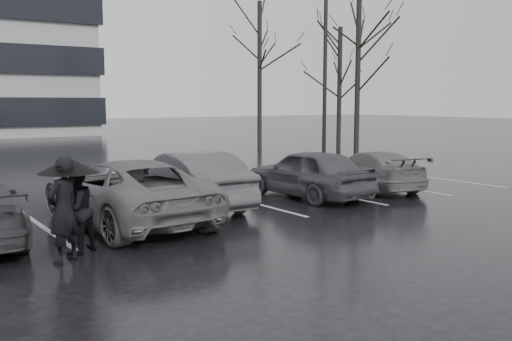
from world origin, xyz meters
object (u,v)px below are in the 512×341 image
object	(u,v)px
tree_north	(260,76)
car_main	(308,173)
car_west_b	(126,192)
pedestrian_right	(76,209)
tree_ne	(339,89)
lamp_post	(325,67)
car_east	(371,170)
tree_east	(358,77)
car_west_a	(190,180)
pedestrian_left	(64,210)

from	to	relation	value
tree_north	car_main	bearing A→B (deg)	-120.08
car_west_b	pedestrian_right	size ratio (longest dim) A/B	3.24
tree_ne	lamp_post	bearing A→B (deg)	-136.29
tree_ne	car_east	bearing A→B (deg)	-128.70
tree_ne	tree_north	distance (m)	4.67
tree_ne	car_west_b	bearing A→B (deg)	-145.57
car_west_b	tree_north	size ratio (longest dim) A/B	0.63
car_main	tree_north	distance (m)	17.44
tree_east	pedestrian_right	bearing A→B (deg)	-149.26
car_west_a	pedestrian_right	xyz separation A→B (m)	(-3.86, -2.85, 0.08)
tree_east	lamp_post	bearing A→B (deg)	-149.25
car_west_a	pedestrian_left	xyz separation A→B (m)	(-4.21, -3.34, 0.18)
pedestrian_left	tree_ne	bearing A→B (deg)	-175.26
car_main	car_west_a	world-z (taller)	car_west_a
car_west_b	tree_ne	distance (m)	21.76
car_east	lamp_post	xyz separation A→B (m)	(2.44, 5.08, 3.59)
car_west_a	car_east	world-z (taller)	car_west_a
car_main	tree_north	xyz separation A→B (m)	(8.56, 14.78, 3.53)
car_main	lamp_post	world-z (taller)	lamp_post
car_west_b	car_main	bearing A→B (deg)	-178.48
tree_north	tree_ne	bearing A→B (deg)	-40.60
car_east	pedestrian_right	xyz separation A→B (m)	(-10.15, -2.41, 0.21)
car_west_a	car_west_b	world-z (taller)	car_west_a
tree_east	car_west_a	bearing A→B (deg)	-151.07
car_main	pedestrian_right	world-z (taller)	pedestrian_right
car_west_b	pedestrian_right	xyz separation A→B (m)	(-1.74, -1.93, 0.08)
lamp_post	tree_ne	distance (m)	9.65
car_main	car_west_a	size ratio (longest dim) A/B	0.94
car_east	car_main	bearing A→B (deg)	14.19
pedestrian_left	tree_ne	distance (m)	24.84
pedestrian_left	lamp_post	bearing A→B (deg)	-179.93
car_west_b	lamp_post	world-z (taller)	lamp_post
lamp_post	car_west_b	bearing A→B (deg)	-152.90
car_west_a	pedestrian_left	world-z (taller)	pedestrian_left
lamp_post	pedestrian_left	bearing A→B (deg)	-148.34
car_east	tree_north	world-z (taller)	tree_north
car_west_a	car_west_b	bearing A→B (deg)	25.09
car_east	tree_north	distance (m)	16.28
car_east	tree_east	world-z (taller)	tree_east
lamp_post	tree_east	bearing A→B (deg)	30.75
lamp_post	tree_north	world-z (taller)	lamp_post
car_main	tree_ne	bearing A→B (deg)	-138.13
car_main	car_east	bearing A→B (deg)	178.61
car_main	tree_east	distance (m)	12.76
lamp_post	tree_north	distance (m)	10.26
lamp_post	tree_ne	xyz separation A→B (m)	(6.96, 6.65, -0.71)
car_east	tree_north	size ratio (longest dim) A/B	0.50
car_main	car_west_b	size ratio (longest dim) A/B	0.79
car_main	car_west_a	distance (m)	3.66
pedestrian_right	tree_east	distance (m)	20.09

